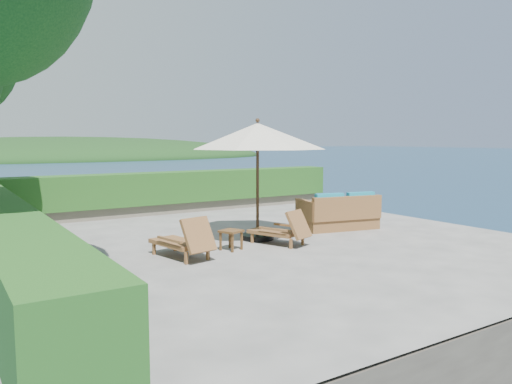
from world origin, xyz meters
TOP-DOWN VIEW (x-y plane):
  - ground at (0.00, 0.00)m, footprint 12.00×12.00m
  - foundation at (0.00, 0.00)m, footprint 12.00×12.00m
  - ocean at (0.00, 0.00)m, footprint 600.00×600.00m
  - offshore_island at (25.00, 140.00)m, footprint 126.00×57.60m
  - planter_wall_far at (0.00, 5.60)m, footprint 12.00×0.60m
  - hedge_far at (0.00, 5.60)m, footprint 12.40×0.90m
  - patio_umbrella at (0.05, 0.35)m, footprint 3.49×3.49m
  - lounge_left at (-2.26, -0.49)m, footprint 0.91×1.63m
  - lounge_right at (0.18, -0.48)m, footprint 1.06×1.55m
  - side_table at (-1.08, -0.34)m, footprint 0.55×0.55m
  - wicker_loveseat at (2.68, 0.34)m, footprint 2.23×1.44m

SIDE VIEW (x-z plane):
  - offshore_island at x=25.00m, z-range -9.30..3.30m
  - ocean at x=0.00m, z-range -3.00..-3.00m
  - foundation at x=0.00m, z-range -3.05..-0.05m
  - ground at x=0.00m, z-range 0.00..0.00m
  - planter_wall_far at x=0.00m, z-range 0.00..0.36m
  - lounge_right at x=0.18m, z-range -0.07..0.76m
  - side_table at x=-1.08m, z-range 0.14..0.59m
  - lounge_left at x=-2.26m, z-range -0.07..0.81m
  - wicker_loveseat at x=2.68m, z-range -0.11..0.90m
  - hedge_far at x=0.00m, z-range 0.35..1.35m
  - patio_umbrella at x=0.05m, z-range 1.00..3.92m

